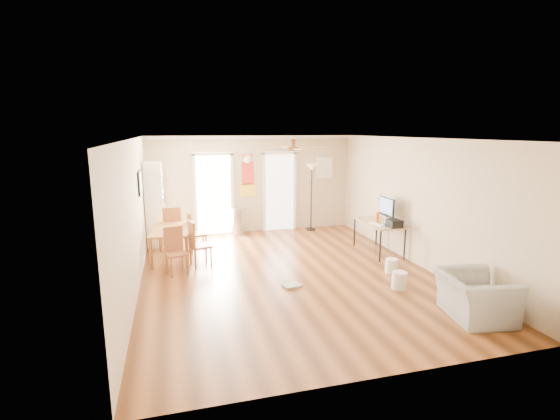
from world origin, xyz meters
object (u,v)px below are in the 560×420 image
object	(u,v)px
dining_table	(173,244)
dining_chair_near	(177,252)
wastebasket_b	(399,280)
computer_desk	(378,237)
dining_chair_far	(171,227)
dining_chair_right_a	(197,232)
armchair	(475,296)
trash_can	(237,221)
wastebasket_a	(391,266)
printer	(394,223)
torchiere_lamp	(311,197)
dining_chair_right_b	(200,244)
bookshelf	(155,204)

from	to	relation	value
dining_table	dining_chair_near	xyz separation A→B (m)	(0.07, -0.96, 0.11)
dining_chair_near	wastebasket_b	distance (m)	4.17
computer_desk	dining_chair_far	bearing A→B (deg)	160.48
dining_chair_near	dining_table	bearing A→B (deg)	77.52
dining_table	dining_chair_right_a	size ratio (longest dim) A/B	1.47
armchair	computer_desk	bearing A→B (deg)	5.96
dining_chair_far	dining_table	bearing A→B (deg)	83.49
trash_can	wastebasket_a	distance (m)	4.45
dining_chair_near	wastebasket_b	bearing A→B (deg)	-41.82
printer	wastebasket_b	distance (m)	1.83
dining_chair_right_a	armchair	bearing A→B (deg)	-147.24
dining_chair_near	wastebasket_a	size ratio (longest dim) A/B	3.30
dining_table	armchair	size ratio (longest dim) A/B	1.33
torchiere_lamp	printer	distance (m)	3.03
dining_chair_far	trash_can	bearing A→B (deg)	-161.46
dining_chair_right_a	dining_chair_far	world-z (taller)	dining_chair_far
dining_table	wastebasket_a	bearing A→B (deg)	-25.26
dining_table	dining_chair_right_b	bearing A→B (deg)	-45.70
bookshelf	printer	distance (m)	5.59
dining_chair_near	dining_chair_right_a	bearing A→B (deg)	54.47
wastebasket_b	torchiere_lamp	bearing A→B (deg)	91.15
dining_chair_far	printer	size ratio (longest dim) A/B	3.21
dining_chair_far	torchiere_lamp	xyz separation A→B (m)	(3.76, 0.79, 0.42)
printer	armchair	distance (m)	2.86
trash_can	printer	bearing A→B (deg)	-45.30
dining_chair_right_a	trash_can	bearing A→B (deg)	-48.15
wastebasket_b	armchair	size ratio (longest dim) A/B	0.30
dining_chair_far	computer_desk	bearing A→B (deg)	152.85
dining_table	dining_chair_near	size ratio (longest dim) A/B	1.50
dining_chair_near	torchiere_lamp	xyz separation A→B (m)	(3.68, 2.67, 0.47)
bookshelf	dining_table	xyz separation A→B (m)	(0.38, -1.33, -0.66)
dining_table	armchair	world-z (taller)	dining_table
dining_chair_right_b	dining_chair_far	bearing A→B (deg)	7.28
printer	wastebasket_a	distance (m)	1.10
computer_desk	printer	world-z (taller)	printer
bookshelf	armchair	size ratio (longest dim) A/B	1.95
dining_chair_near	dining_chair_far	bearing A→B (deg)	76.01
dining_chair_right_b	dining_chair_near	bearing A→B (deg)	115.69
dining_chair_right_b	dining_chair_near	xyz separation A→B (m)	(-0.48, -0.39, -0.02)
dining_table	dining_chair_far	distance (m)	0.94
bookshelf	trash_can	distance (m)	2.20
torchiere_lamp	dining_chair_near	bearing A→B (deg)	-143.98
trash_can	torchiere_lamp	bearing A→B (deg)	-1.15
wastebasket_b	dining_chair_right_b	bearing A→B (deg)	146.68
bookshelf	computer_desk	world-z (taller)	bookshelf
computer_desk	wastebasket_a	bearing A→B (deg)	-107.06
dining_chair_right_a	wastebasket_b	xyz separation A→B (m)	(3.29, -3.17, -0.31)
dining_chair_right_a	bookshelf	bearing A→B (deg)	39.22
trash_can	printer	distance (m)	4.17
bookshelf	dining_chair_near	xyz separation A→B (m)	(0.45, -2.29, -0.54)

